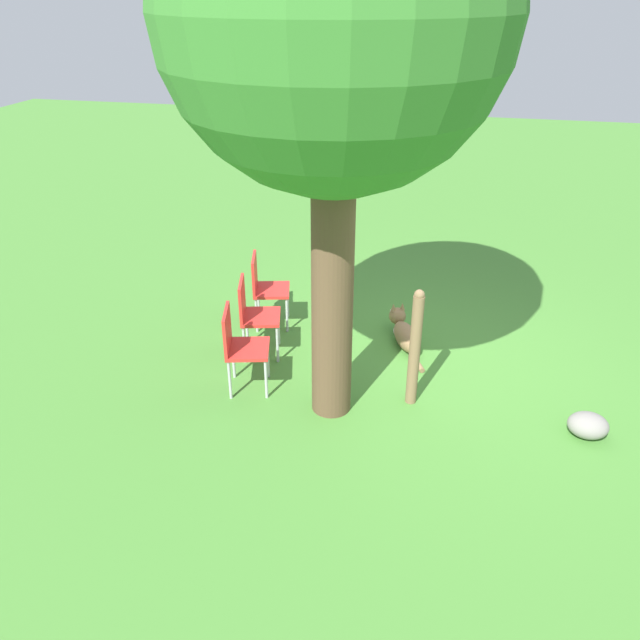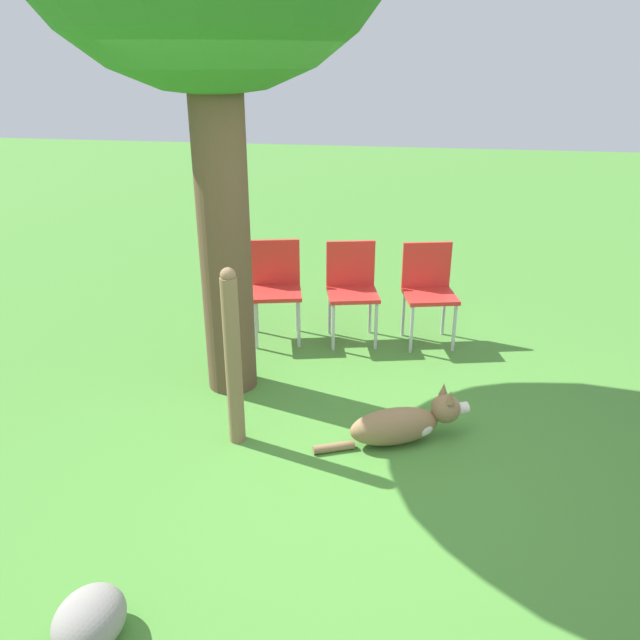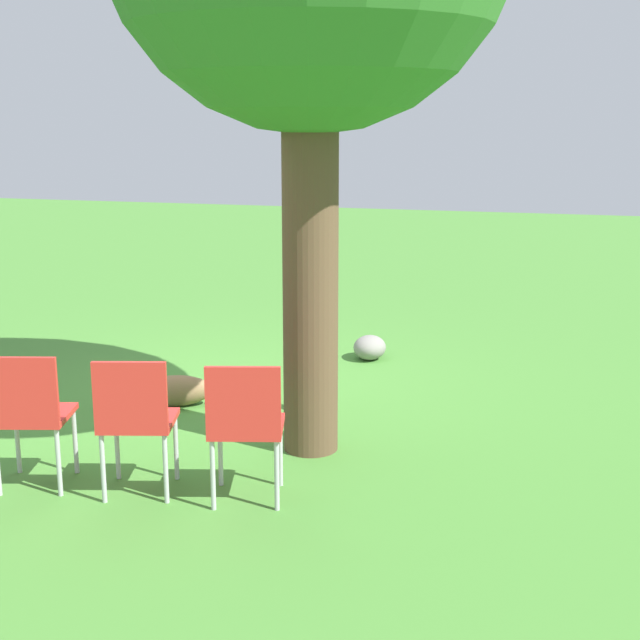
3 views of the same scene
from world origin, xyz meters
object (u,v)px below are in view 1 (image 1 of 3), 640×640
red_chair_0 (265,285)px  red_chair_1 (253,312)px  dog (404,333)px  red_chair_2 (240,343)px  fence_post (415,348)px  oak_tree (335,17)px

red_chair_0 → red_chair_1: 0.68m
dog → red_chair_0: bearing=62.8°
red_chair_2 → fence_post: bearing=-9.8°
oak_tree → fence_post: oak_tree is taller
fence_post → red_chair_0: bearing=-33.2°
oak_tree → red_chair_2: (0.97, -0.13, -2.95)m
red_chair_0 → red_chair_1: bearing=-97.7°
fence_post → red_chair_2: 1.73m
red_chair_2 → oak_tree: bearing=-22.1°
red_chair_1 → red_chair_2: bearing=-97.7°
oak_tree → red_chair_1: bearing=-37.9°
oak_tree → dog: (-0.57, -1.39, -3.33)m
oak_tree → red_chair_0: size_ratio=5.44×
dog → red_chair_0: 1.74m
fence_post → red_chair_0: 2.24m
red_chair_0 → dog: bearing=-17.7°
oak_tree → red_chair_0: (1.12, -1.49, -2.95)m
dog → red_chair_2: red_chair_2 is taller
dog → red_chair_2: size_ratio=1.14×
dog → fence_post: size_ratio=0.83×
oak_tree → red_chair_1: 3.23m
oak_tree → red_chair_2: 3.10m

